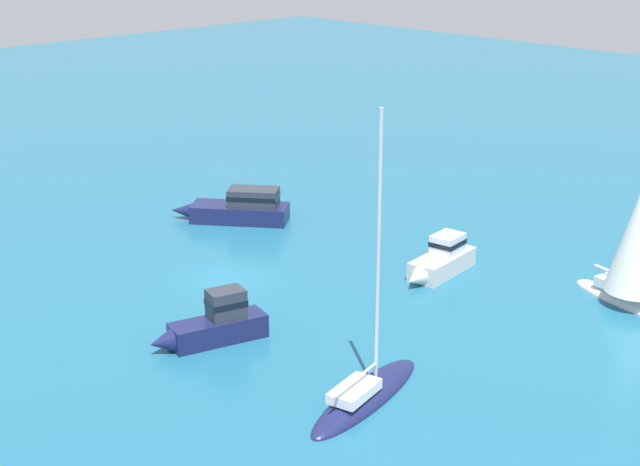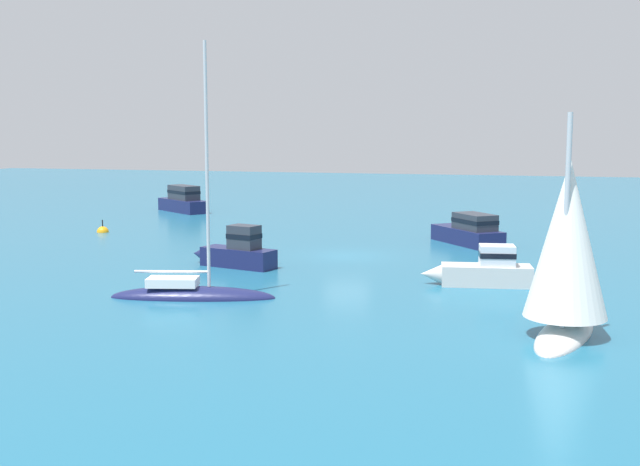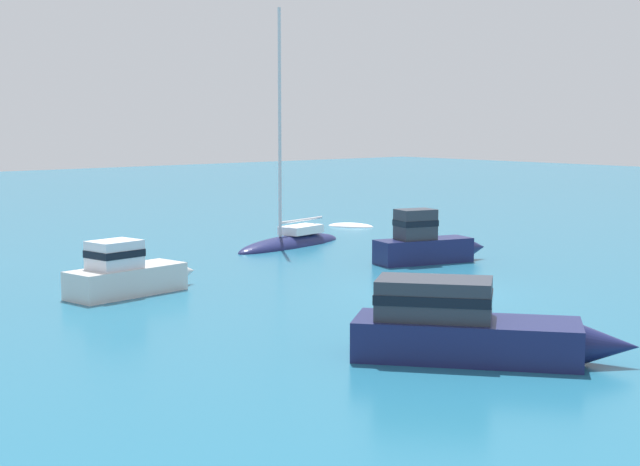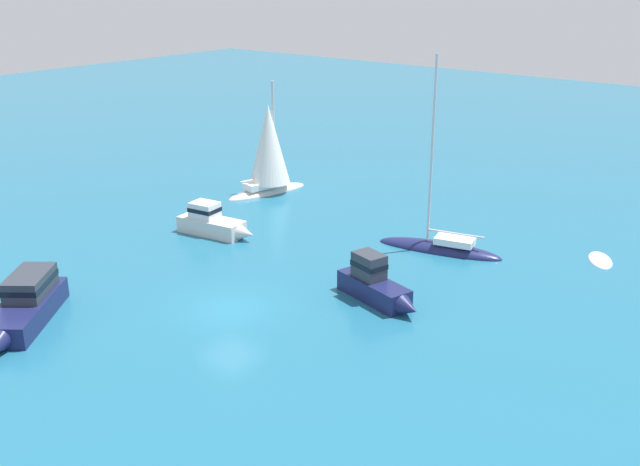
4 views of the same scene
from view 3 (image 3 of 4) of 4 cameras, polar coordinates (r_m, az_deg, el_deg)
name	(u,v)px [view 3 (image 3 of 4)]	position (r m, az deg, el deg)	size (l,w,h in m)	color
ground_plane	(438,293)	(32.56, 6.96, -3.53)	(160.00, 160.00, 0.00)	#1E607F
launch_1	(129,273)	(32.65, -11.15, -2.34)	(2.05, 5.09, 1.85)	silver
yacht	(291,243)	(44.13, -1.74, -0.57)	(3.11, 7.15, 11.08)	#191E4C
rib	(351,226)	(51.98, 1.82, 0.39)	(2.76, 2.24, 0.39)	white
powerboat	(427,243)	(39.18, 6.32, -0.60)	(2.41, 5.05, 2.19)	#191E4C
launch_2	(467,327)	(23.75, 8.65, -5.49)	(6.19, 5.27, 1.95)	#191E4C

